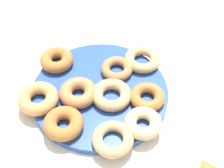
% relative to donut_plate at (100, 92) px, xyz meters
% --- Properties ---
extents(ground_plane, '(2.40, 2.40, 0.00)m').
position_rel_donut_plate_xyz_m(ground_plane, '(0.00, 0.00, -0.01)').
color(ground_plane, white).
extents(donut_plate, '(0.33, 0.33, 0.02)m').
position_rel_donut_plate_xyz_m(donut_plate, '(0.00, 0.00, 0.00)').
color(donut_plate, '#284C9E').
rests_on(donut_plate, ground_plane).
extents(donut_0, '(0.11, 0.11, 0.03)m').
position_rel_donut_plate_xyz_m(donut_0, '(0.03, -0.04, 0.02)').
color(donut_0, '#B27547').
rests_on(donut_0, donut_plate).
extents(donut_1, '(0.12, 0.12, 0.03)m').
position_rel_donut_plate_xyz_m(donut_1, '(0.07, -0.13, 0.02)').
color(donut_1, tan).
rests_on(donut_1, donut_plate).
extents(donut_2, '(0.12, 0.12, 0.02)m').
position_rel_donut_plate_xyz_m(donut_2, '(0.13, 0.06, 0.02)').
color(donut_2, tan).
rests_on(donut_2, donut_plate).
extents(donut_3, '(0.11, 0.11, 0.03)m').
position_rel_donut_plate_xyz_m(donut_3, '(0.01, 0.11, 0.02)').
color(donut_3, '#AD6B33').
rests_on(donut_3, donut_plate).
extents(donut_4, '(0.10, 0.10, 0.03)m').
position_rel_donut_plate_xyz_m(donut_4, '(0.08, 0.12, 0.02)').
color(donut_4, '#EABC84').
rests_on(donut_4, donut_plate).
extents(donut_5, '(0.09, 0.09, 0.03)m').
position_rel_donut_plate_xyz_m(donut_5, '(-0.06, -0.13, 0.02)').
color(donut_5, '#AD6B33').
rests_on(donut_5, donut_plate).
extents(donut_6, '(0.10, 0.10, 0.03)m').
position_rel_donut_plate_xyz_m(donut_6, '(0.12, -0.05, 0.02)').
color(donut_6, '#AD6B33').
rests_on(donut_6, donut_plate).
extents(donut_7, '(0.10, 0.10, 0.03)m').
position_rel_donut_plate_xyz_m(donut_7, '(0.02, 0.03, 0.02)').
color(donut_7, tan).
rests_on(donut_7, donut_plate).
extents(donut_8, '(0.11, 0.11, 0.03)m').
position_rel_donut_plate_xyz_m(donut_8, '(-0.11, 0.08, 0.02)').
color(donut_8, tan).
rests_on(donut_8, donut_plate).
extents(donut_9, '(0.11, 0.11, 0.02)m').
position_rel_donut_plate_xyz_m(donut_9, '(-0.07, 0.03, 0.02)').
color(donut_9, '#B27547').
rests_on(donut_9, donut_plate).
extents(melon_chunk_left, '(0.05, 0.05, 0.04)m').
position_rel_donut_plate_xyz_m(melon_chunk_left, '(0.15, 0.26, 0.04)').
color(melon_chunk_left, '#DBD67A').
rests_on(melon_chunk_left, fruit_bowl).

